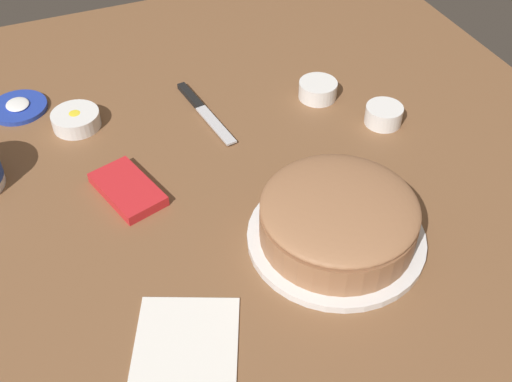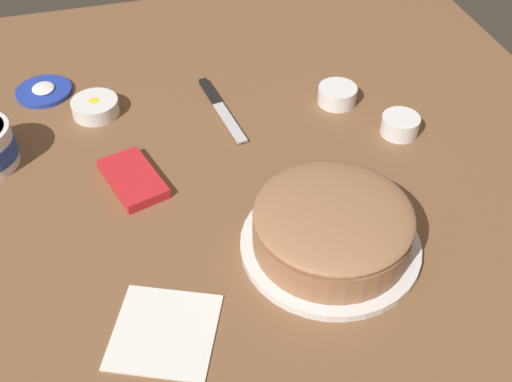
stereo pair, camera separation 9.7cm
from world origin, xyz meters
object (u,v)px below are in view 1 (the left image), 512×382
(sprinkle_bowl_green, at_px, (384,114))
(sprinkle_bowl_yellow, at_px, (76,119))
(frosted_cake, at_px, (338,221))
(frosting_tub_lid, at_px, (18,107))
(spreading_knife, at_px, (200,107))
(candy_box_lower, at_px, (128,189))
(sprinkle_bowl_orange, at_px, (318,89))
(paper_napkin, at_px, (186,339))

(sprinkle_bowl_green, relative_size, sprinkle_bowl_yellow, 0.78)
(frosted_cake, height_order, frosting_tub_lid, frosted_cake)
(spreading_knife, bearing_deg, frosting_tub_lid, -112.60)
(frosted_cake, bearing_deg, spreading_knife, -168.20)
(candy_box_lower, bearing_deg, frosting_tub_lid, -172.96)
(spreading_knife, height_order, sprinkle_bowl_orange, sprinkle_bowl_orange)
(sprinkle_bowl_green, bearing_deg, frosted_cake, -43.76)
(spreading_knife, bearing_deg, sprinkle_bowl_yellow, -99.69)
(sprinkle_bowl_green, height_order, paper_napkin, sprinkle_bowl_green)
(frosting_tub_lid, bearing_deg, frosted_cake, 37.34)
(sprinkle_bowl_orange, relative_size, candy_box_lower, 0.56)
(spreading_knife, height_order, sprinkle_bowl_yellow, sprinkle_bowl_yellow)
(sprinkle_bowl_green, bearing_deg, frosting_tub_lid, -115.84)
(sprinkle_bowl_green, bearing_deg, candy_box_lower, -89.24)
(candy_box_lower, bearing_deg, frosted_cake, 33.30)
(spreading_knife, distance_m, sprinkle_bowl_orange, 0.26)
(spreading_knife, bearing_deg, candy_box_lower, -46.59)
(sprinkle_bowl_green, distance_m, candy_box_lower, 0.54)
(spreading_knife, distance_m, candy_box_lower, 0.28)
(frosted_cake, distance_m, spreading_knife, 0.45)
(sprinkle_bowl_orange, distance_m, paper_napkin, 0.66)
(frosted_cake, height_order, paper_napkin, frosted_cake)
(frosting_tub_lid, xyz_separation_m, candy_box_lower, (0.34, 0.15, 0.00))
(sprinkle_bowl_green, height_order, sprinkle_bowl_orange, sprinkle_bowl_green)
(frosting_tub_lid, bearing_deg, paper_napkin, 12.85)
(sprinkle_bowl_yellow, bearing_deg, candy_box_lower, 11.45)
(candy_box_lower, distance_m, paper_napkin, 0.34)
(frosting_tub_lid, height_order, candy_box_lower, candy_box_lower)
(frosted_cake, height_order, sprinkle_bowl_green, frosted_cake)
(sprinkle_bowl_orange, bearing_deg, frosting_tub_lid, -108.34)
(paper_napkin, bearing_deg, frosting_tub_lid, -167.15)
(frosted_cake, bearing_deg, sprinkle_bowl_yellow, -144.51)
(spreading_knife, distance_m, paper_napkin, 0.57)
(sprinkle_bowl_green, distance_m, sprinkle_bowl_orange, 0.16)
(sprinkle_bowl_orange, bearing_deg, frosted_cake, -22.29)
(frosted_cake, xyz_separation_m, sprinkle_bowl_yellow, (-0.48, -0.34, -0.03))
(spreading_knife, relative_size, sprinkle_bowl_yellow, 2.43)
(sprinkle_bowl_orange, bearing_deg, sprinkle_bowl_green, 32.22)
(sprinkle_bowl_yellow, distance_m, sprinkle_bowl_orange, 0.51)
(sprinkle_bowl_yellow, height_order, sprinkle_bowl_orange, sprinkle_bowl_orange)
(frosting_tub_lid, height_order, sprinkle_bowl_yellow, sprinkle_bowl_yellow)
(frosted_cake, relative_size, sprinkle_bowl_yellow, 3.08)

